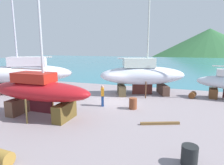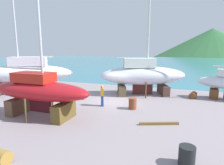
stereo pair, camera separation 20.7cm
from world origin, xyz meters
name	(u,v)px [view 2 (the right image)]	position (x,y,z in m)	size (l,w,h in m)	color
ground_plane	(87,122)	(0.00, -5.27, 0.00)	(49.34, 49.34, 0.00)	gray
sea_water	(160,63)	(0.00, 44.62, 0.00)	(140.55, 75.11, 0.01)	teal
headland_hill	(211,54)	(28.38, 147.23, 0.00)	(147.12, 147.12, 37.70)	#306638
sailboat_large_starboard	(143,75)	(2.00, 3.29, 2.04)	(9.04, 5.76, 15.77)	brown
sailboat_small_center	(39,90)	(-3.60, -5.31, 1.84)	(7.64, 2.79, 13.38)	brown
sailboat_mid_port	(25,73)	(-9.81, -0.05, 2.11)	(10.04, 7.39, 14.70)	#542E2C
worker	(102,95)	(-0.38, -1.72, 0.90)	(0.40, 0.50, 1.74)	navy
barrel_rust_near	(1,157)	(-1.36, -10.42, 0.31)	(0.62, 0.62, 0.77)	olive
barrel_rust_mid	(193,95)	(6.85, 3.42, 0.29)	(0.58, 0.58, 0.93)	brown
barrel_by_slipway	(133,104)	(2.15, -1.65, 0.44)	(0.62, 0.62, 0.87)	brown
barrel_tipped_left	(187,156)	(5.88, -7.97, 0.41)	(0.66, 0.66, 0.82)	black
timber_long_fore	(75,97)	(-3.73, -0.30, 0.06)	(2.15, 0.17, 0.13)	brown
timber_plank_near	(159,123)	(4.42, -4.13, 0.08)	(2.48, 0.16, 0.16)	brown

